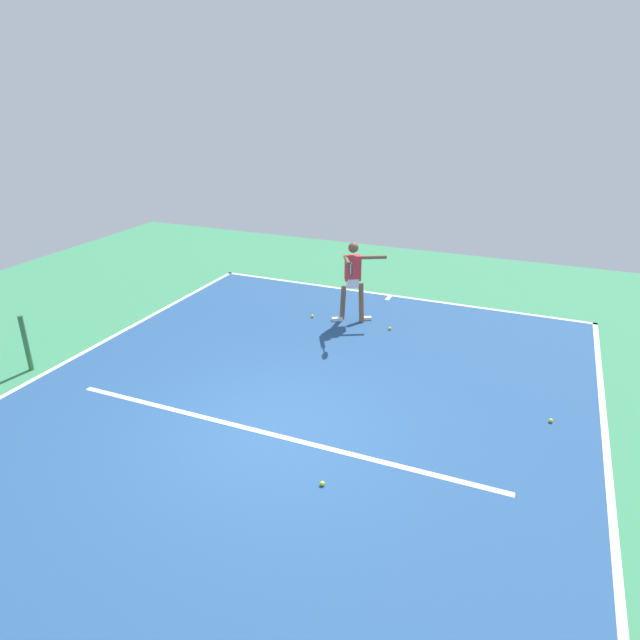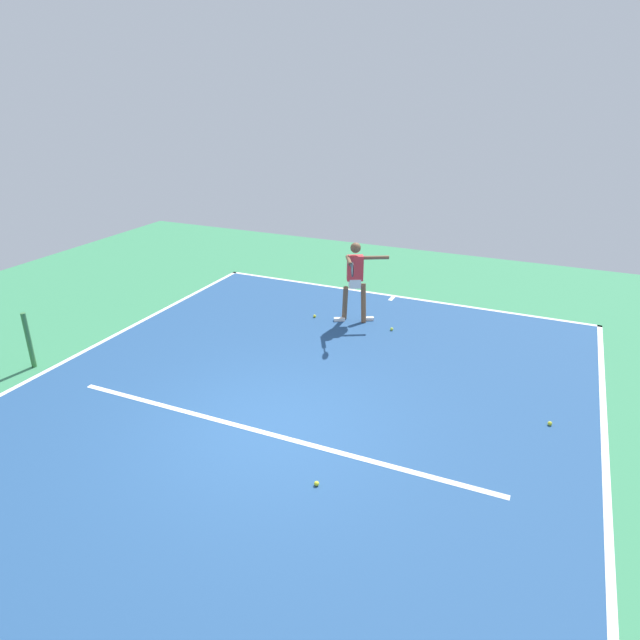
# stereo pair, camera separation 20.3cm
# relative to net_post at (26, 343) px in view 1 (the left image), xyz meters

# --- Properties ---
(ground_plane) EXTENTS (21.53, 21.53, 0.00)m
(ground_plane) POSITION_rel_net_post_xyz_m (-4.99, 0.00, -0.54)
(ground_plane) COLOR #388456
(court_surface) EXTENTS (9.37, 12.83, 0.00)m
(court_surface) POSITION_rel_net_post_xyz_m (-4.99, 0.00, -0.53)
(court_surface) COLOR navy
(court_surface) RESTS_ON ground_plane
(court_line_baseline_near) EXTENTS (9.37, 0.10, 0.01)m
(court_line_baseline_near) POSITION_rel_net_post_xyz_m (-4.99, -6.36, -0.53)
(court_line_baseline_near) COLOR white
(court_line_baseline_near) RESTS_ON ground_plane
(court_line_sideline_left) EXTENTS (0.10, 12.83, 0.01)m
(court_line_sideline_left) POSITION_rel_net_post_xyz_m (-9.62, 0.00, -0.53)
(court_line_sideline_left) COLOR white
(court_line_sideline_left) RESTS_ON ground_plane
(court_line_sideline_right) EXTENTS (0.10, 12.83, 0.01)m
(court_line_sideline_right) POSITION_rel_net_post_xyz_m (-0.35, 0.00, -0.53)
(court_line_sideline_right) COLOR white
(court_line_sideline_right) RESTS_ON ground_plane
(court_line_service) EXTENTS (7.03, 0.10, 0.01)m
(court_line_service) POSITION_rel_net_post_xyz_m (-4.99, 0.14, -0.53)
(court_line_service) COLOR white
(court_line_service) RESTS_ON ground_plane
(court_line_centre_mark) EXTENTS (0.10, 0.30, 0.01)m
(court_line_centre_mark) POSITION_rel_net_post_xyz_m (-4.99, -6.16, -0.53)
(court_line_centre_mark) COLOR white
(court_line_centre_mark) RESTS_ON ground_plane
(net_post) EXTENTS (0.09, 0.09, 1.07)m
(net_post) POSITION_rel_net_post_xyz_m (0.00, 0.00, 0.00)
(net_post) COLOR #38753D
(net_post) RESTS_ON ground_plane
(tennis_player) EXTENTS (1.07, 1.38, 1.79)m
(tennis_player) POSITION_rel_net_post_xyz_m (-4.65, -4.46, 0.49)
(tennis_player) COLOR brown
(tennis_player) RESTS_ON ground_plane
(tennis_ball_near_service_line) EXTENTS (0.07, 0.07, 0.07)m
(tennis_ball_near_service_line) POSITION_rel_net_post_xyz_m (-5.56, -4.30, -0.50)
(tennis_ball_near_service_line) COLOR #C6E53D
(tennis_ball_near_service_line) RESTS_ON ground_plane
(tennis_ball_near_player) EXTENTS (0.07, 0.07, 0.07)m
(tennis_ball_near_player) POSITION_rel_net_post_xyz_m (-8.86, -1.82, -0.50)
(tennis_ball_near_player) COLOR yellow
(tennis_ball_near_player) RESTS_ON ground_plane
(tennis_ball_by_baseline) EXTENTS (0.07, 0.07, 0.07)m
(tennis_ball_by_baseline) POSITION_rel_net_post_xyz_m (-3.76, -4.29, -0.50)
(tennis_ball_by_baseline) COLOR yellow
(tennis_ball_by_baseline) RESTS_ON ground_plane
(tennis_ball_centre_court) EXTENTS (0.07, 0.07, 0.07)m
(tennis_ball_centre_court) POSITION_rel_net_post_xyz_m (-6.17, 0.92, -0.50)
(tennis_ball_centre_court) COLOR yellow
(tennis_ball_centre_court) RESTS_ON ground_plane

